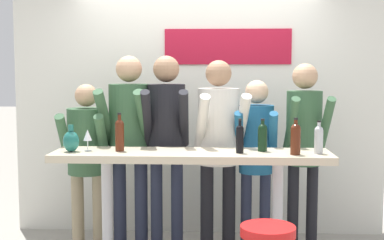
% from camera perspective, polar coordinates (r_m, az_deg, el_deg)
% --- Properties ---
extents(back_wall, '(3.85, 0.12, 2.86)m').
position_cam_1_polar(back_wall, '(5.58, 0.68, 2.55)').
color(back_wall, silver).
rests_on(back_wall, ground_plane).
extents(tasting_table, '(2.25, 0.52, 1.05)m').
position_cam_1_polar(tasting_table, '(4.36, -0.05, -5.80)').
color(tasting_table, beige).
rests_on(tasting_table, ground_plane).
extents(person_far_left, '(0.43, 0.51, 1.58)m').
position_cam_1_polar(person_far_left, '(4.99, -11.15, -3.19)').
color(person_far_left, gray).
rests_on(person_far_left, ground_plane).
extents(person_left, '(0.49, 0.61, 1.84)m').
position_cam_1_polar(person_left, '(4.93, -6.70, -1.26)').
color(person_left, '#23283D').
rests_on(person_left, ground_plane).
extents(person_center_left, '(0.42, 0.56, 1.84)m').
position_cam_1_polar(person_center_left, '(4.85, -2.74, -1.21)').
color(person_center_left, '#23283D').
rests_on(person_center_left, ground_plane).
extents(person_center, '(0.51, 0.62, 1.80)m').
position_cam_1_polar(person_center, '(4.81, 2.84, -1.72)').
color(person_center, black).
rests_on(person_center, ground_plane).
extents(person_center_right, '(0.40, 0.51, 1.62)m').
position_cam_1_polar(person_center_right, '(4.89, 6.86, -2.87)').
color(person_center_right, '#23283D').
rests_on(person_center_right, ground_plane).
extents(person_right, '(0.41, 0.55, 1.77)m').
position_cam_1_polar(person_right, '(4.96, 11.87, -1.66)').
color(person_right, black).
rests_on(person_right, ground_plane).
extents(wine_bottle_0, '(0.08, 0.08, 0.27)m').
position_cam_1_polar(wine_bottle_0, '(4.37, 7.53, -1.70)').
color(wine_bottle_0, black).
rests_on(wine_bottle_0, tasting_table).
extents(wine_bottle_1, '(0.07, 0.07, 0.31)m').
position_cam_1_polar(wine_bottle_1, '(4.37, -7.74, -1.45)').
color(wine_bottle_1, '#4C1E0F').
rests_on(wine_bottle_1, tasting_table).
extents(wine_bottle_2, '(0.06, 0.06, 0.28)m').
position_cam_1_polar(wine_bottle_2, '(4.26, 5.13, -1.86)').
color(wine_bottle_2, black).
rests_on(wine_bottle_2, tasting_table).
extents(wine_bottle_3, '(0.07, 0.07, 0.26)m').
position_cam_1_polar(wine_bottle_3, '(4.33, 13.36, -1.91)').
color(wine_bottle_3, '#B7BCC1').
rests_on(wine_bottle_3, tasting_table).
extents(wine_bottle_4, '(0.08, 0.08, 0.29)m').
position_cam_1_polar(wine_bottle_4, '(4.23, 10.99, -1.85)').
color(wine_bottle_4, '#4C1E0F').
rests_on(wine_bottle_4, tasting_table).
extents(wine_glass_0, '(0.07, 0.07, 0.18)m').
position_cam_1_polar(wine_glass_0, '(4.42, -11.08, -1.67)').
color(wine_glass_0, silver).
rests_on(wine_glass_0, tasting_table).
extents(decorative_vase, '(0.13, 0.13, 0.22)m').
position_cam_1_polar(decorative_vase, '(4.42, -12.78, -2.19)').
color(decorative_vase, '#1E665B').
rests_on(decorative_vase, tasting_table).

